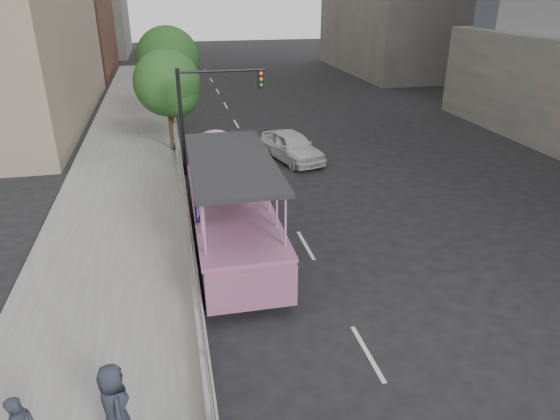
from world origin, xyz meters
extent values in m
plane|color=black|center=(0.00, 0.00, 0.00)|extent=(160.00, 160.00, 0.00)
cube|color=#989893|center=(-5.75, 10.00, 0.15)|extent=(5.50, 80.00, 0.30)
cube|color=#9B9B96|center=(-3.12, 2.00, 0.48)|extent=(0.24, 30.00, 0.36)
cylinder|color=#AAAAAF|center=(-3.12, -4.00, 1.01)|extent=(0.07, 0.07, 0.70)
cylinder|color=#AAAAAF|center=(-3.12, -2.00, 1.01)|extent=(0.07, 0.07, 0.70)
cylinder|color=#AAAAAF|center=(-3.12, 0.00, 1.01)|extent=(0.07, 0.07, 0.70)
cylinder|color=#AAAAAF|center=(-3.12, 2.00, 1.01)|extent=(0.07, 0.07, 0.70)
cylinder|color=#AAAAAF|center=(-3.12, 4.00, 1.01)|extent=(0.07, 0.07, 0.70)
cylinder|color=#AAAAAF|center=(-3.12, 6.00, 1.01)|extent=(0.07, 0.07, 0.70)
cylinder|color=#AAAAAF|center=(-3.12, 8.00, 1.01)|extent=(0.07, 0.07, 0.70)
cylinder|color=#AAAAAF|center=(-3.12, 10.00, 1.01)|extent=(0.07, 0.07, 0.70)
cylinder|color=#AAAAAF|center=(-3.12, 12.00, 1.01)|extent=(0.07, 0.07, 0.70)
cylinder|color=#AAAAAF|center=(-3.12, 2.00, 1.01)|extent=(0.06, 22.00, 0.06)
cylinder|color=#AAAAAF|center=(-3.12, 2.00, 1.34)|extent=(0.06, 22.00, 0.06)
cylinder|color=black|center=(-2.74, 1.34, 0.46)|extent=(0.36, 0.91, 0.91)
cylinder|color=black|center=(-0.52, 1.32, 0.46)|extent=(0.36, 0.91, 0.91)
cylinder|color=black|center=(-2.71, 4.17, 0.46)|extent=(0.36, 0.91, 0.91)
cylinder|color=black|center=(-0.49, 4.15, 0.46)|extent=(0.36, 0.91, 0.91)
cylinder|color=black|center=(-2.68, 7.00, 0.46)|extent=(0.36, 0.91, 0.91)
cylinder|color=black|center=(-0.46, 6.98, 0.46)|extent=(0.36, 0.91, 0.91)
cube|color=#BB76AF|center=(-1.60, 4.36, 1.04)|extent=(2.61, 8.32, 1.26)
cube|color=#BB76AF|center=(-1.55, 9.22, 1.29)|extent=(2.50, 2.17, 1.58)
cylinder|color=#BB76AF|center=(-1.54, 10.08, 1.59)|extent=(2.38, 0.73, 2.38)
cube|color=#935679|center=(-1.65, 0.07, 1.04)|extent=(2.53, 0.38, 1.26)
cube|color=#935679|center=(-1.60, 4.36, 1.73)|extent=(2.74, 8.62, 0.12)
cube|color=black|center=(-1.60, 3.96, 3.43)|extent=(2.75, 6.70, 0.14)
cube|color=gray|center=(-1.57, 7.45, 2.35)|extent=(2.33, 0.23, 1.06)
cube|color=#BB76AF|center=(-1.56, 7.90, 2.04)|extent=(2.24, 1.03, 0.51)
imported|color=silver|center=(2.84, 13.60, 0.79)|extent=(3.09, 4.98, 1.58)
imported|color=#242A36|center=(-4.95, -3.71, 1.23)|extent=(0.84, 1.05, 1.87)
cylinder|color=black|center=(-2.83, 3.00, 1.25)|extent=(0.08, 0.08, 2.50)
cube|color=#0A124C|center=(-2.83, 3.00, 2.30)|extent=(0.21, 0.60, 0.90)
cube|color=silver|center=(-2.80, 3.00, 2.30)|extent=(0.13, 0.38, 0.55)
cylinder|color=black|center=(-2.90, 12.50, 2.60)|extent=(0.18, 0.18, 5.20)
cylinder|color=black|center=(-0.90, 12.50, 5.00)|extent=(4.20, 0.12, 0.12)
cube|color=black|center=(1.00, 12.50, 4.55)|extent=(0.28, 0.22, 0.85)
sphere|color=red|center=(1.00, 12.37, 4.85)|extent=(0.16, 0.16, 0.16)
cylinder|color=#322416|center=(-3.40, 16.00, 1.54)|extent=(0.22, 0.22, 3.08)
sphere|color=#255220|center=(-3.40, 16.00, 3.96)|extent=(3.52, 3.52, 3.52)
sphere|color=#255220|center=(-3.00, 15.70, 3.41)|extent=(2.42, 2.42, 2.42)
cylinder|color=#322416|center=(-3.20, 22.00, 1.74)|extent=(0.22, 0.22, 3.47)
sphere|color=#255220|center=(-3.20, 22.00, 4.46)|extent=(3.97, 3.97, 3.97)
sphere|color=#255220|center=(-2.80, 21.70, 3.84)|extent=(2.73, 2.73, 2.73)
camera|label=1|loc=(-3.42, -11.44, 8.60)|focal=32.00mm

